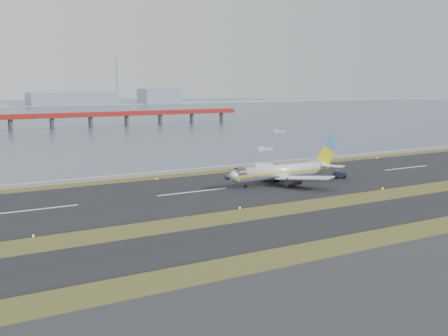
% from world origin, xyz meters
% --- Properties ---
extents(ground, '(1000.00, 1000.00, 0.00)m').
position_xyz_m(ground, '(0.00, 0.00, 0.00)').
color(ground, '#3B4719').
rests_on(ground, ground).
extents(taxiway_strip, '(1000.00, 18.00, 0.10)m').
position_xyz_m(taxiway_strip, '(0.00, -12.00, 0.05)').
color(taxiway_strip, black).
rests_on(taxiway_strip, ground).
extents(runway_strip, '(1000.00, 45.00, 0.10)m').
position_xyz_m(runway_strip, '(0.00, 30.00, 0.05)').
color(runway_strip, black).
rests_on(runway_strip, ground).
extents(seawall, '(1000.00, 2.50, 1.00)m').
position_xyz_m(seawall, '(0.00, 60.00, 0.50)').
color(seawall, gray).
rests_on(seawall, ground).
extents(red_pier, '(260.00, 5.00, 10.20)m').
position_xyz_m(red_pier, '(20.00, 250.00, 7.28)').
color(red_pier, '#AB251D').
rests_on(red_pier, ground).
extents(airliner, '(38.52, 32.89, 12.80)m').
position_xyz_m(airliner, '(27.69, 28.20, 3.46)').
color(airliner, white).
rests_on(airliner, ground).
extents(pushback_tug, '(4.07, 3.15, 2.30)m').
position_xyz_m(pushback_tug, '(47.14, 26.48, 1.12)').
color(pushback_tug, '#15203A').
rests_on(pushback_tug, ground).
extents(workboat_near, '(7.80, 3.11, 1.85)m').
position_xyz_m(workboat_near, '(67.45, 94.21, 0.58)').
color(workboat_near, silver).
rests_on(workboat_near, ground).
extents(workboat_far, '(8.37, 4.37, 1.94)m').
position_xyz_m(workboat_far, '(124.08, 160.11, 0.61)').
color(workboat_far, silver).
rests_on(workboat_far, ground).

